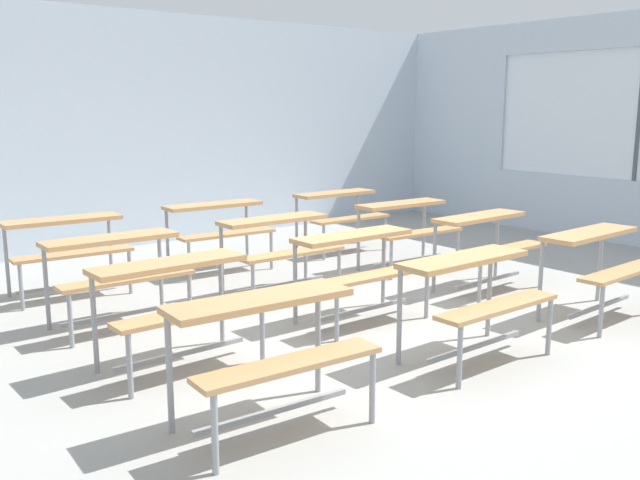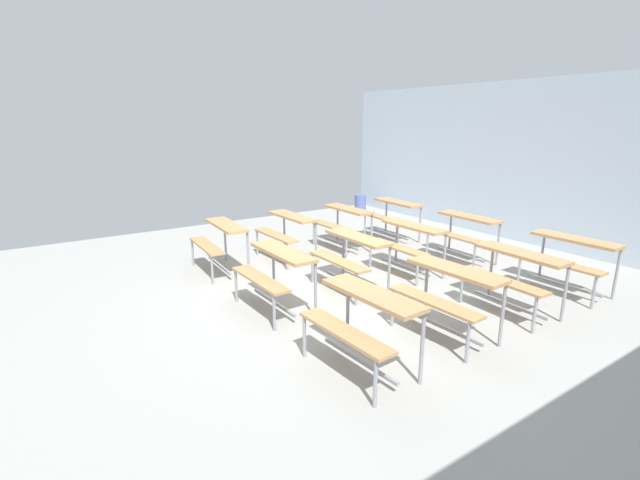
# 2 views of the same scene
# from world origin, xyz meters

# --- Properties ---
(ground) EXTENTS (10.00, 9.00, 0.05)m
(ground) POSITION_xyz_m (0.00, 0.00, -0.03)
(ground) COLOR #9E9E99
(wall_back) EXTENTS (10.00, 0.12, 3.00)m
(wall_back) POSITION_xyz_m (0.00, 4.50, 1.50)
(wall_back) COLOR silver
(wall_back) RESTS_ON ground
(desk_bench_r0c0) EXTENTS (1.13, 0.65, 0.74)m
(desk_bench_r0c0) POSITION_xyz_m (-1.72, -1.00, 0.56)
(desk_bench_r0c0) COLOR tan
(desk_bench_r0c0) RESTS_ON ground
(desk_bench_r0c1) EXTENTS (1.11, 0.61, 0.74)m
(desk_bench_r0c1) POSITION_xyz_m (0.04, -1.00, 0.56)
(desk_bench_r0c1) COLOR tan
(desk_bench_r0c1) RESTS_ON ground
(desk_bench_r0c2) EXTENTS (1.13, 0.64, 0.74)m
(desk_bench_r0c2) POSITION_xyz_m (1.69, -0.99, 0.56)
(desk_bench_r0c2) COLOR tan
(desk_bench_r0c2) RESTS_ON ground
(desk_bench_r1c0) EXTENTS (1.11, 0.62, 0.74)m
(desk_bench_r1c0) POSITION_xyz_m (-1.71, 0.16, 0.56)
(desk_bench_r1c0) COLOR tan
(desk_bench_r1c0) RESTS_ON ground
(desk_bench_r1c1) EXTENTS (1.10, 0.59, 0.74)m
(desk_bench_r1c1) POSITION_xyz_m (-0.00, 0.19, 0.56)
(desk_bench_r1c1) COLOR tan
(desk_bench_r1c1) RESTS_ON ground
(desk_bench_r1c2) EXTENTS (1.12, 0.63, 0.74)m
(desk_bench_r1c2) POSITION_xyz_m (1.67, 0.19, 0.56)
(desk_bench_r1c2) COLOR tan
(desk_bench_r1c2) RESTS_ON ground
(desk_bench_r2c0) EXTENTS (1.10, 0.59, 0.74)m
(desk_bench_r2c0) POSITION_xyz_m (-1.69, 1.32, 0.56)
(desk_bench_r2c0) COLOR tan
(desk_bench_r2c0) RESTS_ON ground
(desk_bench_r2c1) EXTENTS (1.10, 0.59, 0.74)m
(desk_bench_r2c1) POSITION_xyz_m (-0.05, 1.32, 0.56)
(desk_bench_r2c1) COLOR tan
(desk_bench_r2c1) RESTS_ON ground
(desk_bench_r2c2) EXTENTS (1.12, 0.63, 0.74)m
(desk_bench_r2c2) POSITION_xyz_m (1.69, 1.34, 0.56)
(desk_bench_r2c2) COLOR tan
(desk_bench_r2c2) RESTS_ON ground
(desk_bench_r3c0) EXTENTS (1.13, 0.64, 0.74)m
(desk_bench_r3c0) POSITION_xyz_m (-1.69, 2.55, 0.56)
(desk_bench_r3c0) COLOR tan
(desk_bench_r3c0) RESTS_ON ground
(desk_bench_r3c1) EXTENTS (1.12, 0.63, 0.74)m
(desk_bench_r3c1) POSITION_xyz_m (-0.02, 2.57, 0.56)
(desk_bench_r3c1) COLOR tan
(desk_bench_r3c1) RESTS_ON ground
(desk_bench_r3c2) EXTENTS (1.10, 0.59, 0.74)m
(desk_bench_r3c2) POSITION_xyz_m (1.72, 2.55, 0.56)
(desk_bench_r3c2) COLOR tan
(desk_bench_r3c2) RESTS_ON ground
(trash_bin) EXTENTS (0.30, 0.30, 0.40)m
(trash_bin) POSITION_xyz_m (-4.33, 3.87, 0.20)
(trash_bin) COLOR #51609E
(trash_bin) RESTS_ON ground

